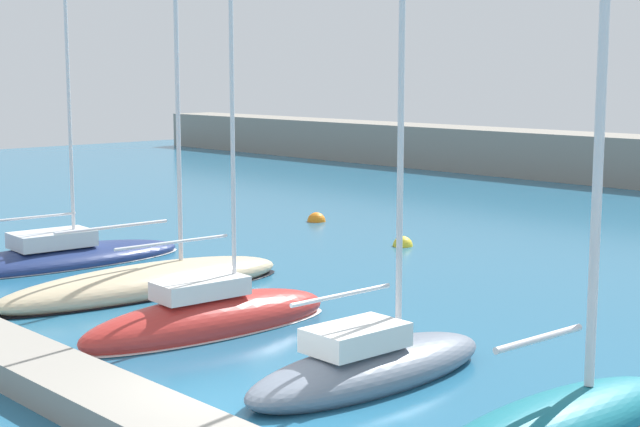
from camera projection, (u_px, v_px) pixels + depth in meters
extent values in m
plane|color=#236084|center=(242.00, 416.00, 17.18)|extent=(120.00, 120.00, 0.00)
cube|color=gray|center=(156.00, 426.00, 15.92)|extent=(36.43, 1.58, 0.57)
ellipsoid|color=navy|center=(57.00, 260.00, 30.75)|extent=(3.36, 8.71, 0.88)
ellipsoid|color=silver|center=(57.00, 263.00, 30.77)|extent=(3.39, 8.80, 0.12)
cylinder|color=silver|center=(66.00, 19.00, 30.03)|extent=(0.11, 0.11, 14.27)
cylinder|color=silver|center=(32.00, 217.00, 30.08)|extent=(0.29, 2.84, 0.08)
cube|color=silver|center=(52.00, 239.00, 30.57)|extent=(1.68, 2.58, 0.49)
ellipsoid|color=beige|center=(146.00, 284.00, 26.82)|extent=(2.54, 8.93, 1.10)
ellipsoid|color=black|center=(146.00, 292.00, 26.85)|extent=(2.57, 9.02, 0.12)
cylinder|color=silver|center=(113.00, 227.00, 25.94)|extent=(0.21, 3.36, 0.09)
ellipsoid|color=#B72D28|center=(209.00, 321.00, 22.79)|extent=(2.28, 6.77, 1.25)
ellipsoid|color=silver|center=(209.00, 330.00, 22.82)|extent=(2.30, 6.84, 0.12)
cylinder|color=silver|center=(231.00, 53.00, 22.34)|extent=(0.10, 0.10, 11.31)
cylinder|color=silver|center=(173.00, 242.00, 21.91)|extent=(0.26, 2.93, 0.07)
cube|color=silver|center=(201.00, 288.00, 22.53)|extent=(1.18, 2.25, 0.43)
ellipsoid|color=slate|center=(370.00, 370.00, 19.03)|extent=(2.08, 6.14, 1.01)
cylinder|color=silver|center=(401.00, 83.00, 18.73)|extent=(0.13, 0.13, 10.21)
cylinder|color=silver|center=(342.00, 295.00, 18.29)|extent=(0.15, 2.52, 0.09)
cube|color=silver|center=(356.00, 337.00, 18.66)|extent=(1.23, 2.00, 0.47)
ellipsoid|color=#19707F|center=(558.00, 425.00, 16.29)|extent=(1.99, 6.38, 1.04)
cylinder|color=silver|center=(602.00, 83.00, 16.00)|extent=(0.17, 0.17, 10.42)
cylinder|color=silver|center=(539.00, 339.00, 15.68)|extent=(0.23, 2.19, 0.12)
sphere|color=orange|center=(316.00, 221.00, 39.54)|extent=(0.76, 0.76, 0.76)
sphere|color=yellow|center=(403.00, 246.00, 33.95)|extent=(0.71, 0.71, 0.71)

